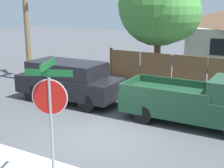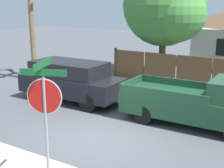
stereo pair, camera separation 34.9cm
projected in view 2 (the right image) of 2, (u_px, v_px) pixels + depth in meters
The scene contains 5 objects.
ground_plane at pixel (99, 137), 10.37m from camera, with size 80.00×80.00×0.00m, color #4C4F54.
oak_tree at pixel (167, 7), 18.12m from camera, with size 5.10×4.86×6.68m.
red_suv at pixel (71, 80), 13.99m from camera, with size 4.78×1.94×1.81m.
orange_pickup at pixel (201, 103), 11.06m from camera, with size 5.17×1.96×1.83m.
stop_sign at pixel (45, 104), 6.93m from camera, with size 1.01×0.91×3.09m.
Camera 2 is at (5.38, -7.98, 4.27)m, focal length 50.00 mm.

